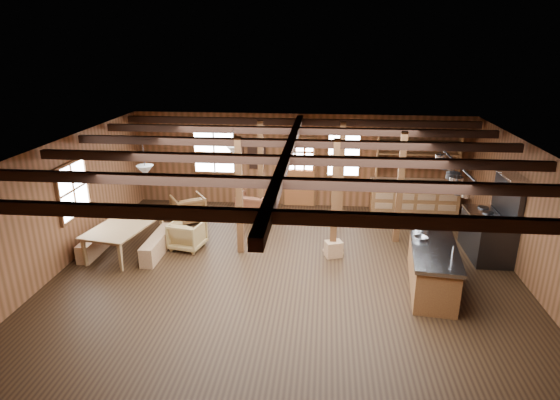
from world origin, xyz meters
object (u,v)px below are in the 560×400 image
(commercial_range, at_px, (490,229))
(armchair_b, at_px, (253,206))
(armchair_c, at_px, (188,235))
(dining_table, at_px, (127,238))
(armchair_a, at_px, (188,209))
(kitchen_island, at_px, (432,265))

(commercial_range, height_order, armchair_b, commercial_range)
(armchair_c, bearing_deg, dining_table, 26.32)
(dining_table, height_order, armchair_a, armchair_a)
(kitchen_island, distance_m, armchair_b, 5.51)
(armchair_c, bearing_deg, commercial_range, -166.06)
(armchair_c, bearing_deg, armchair_b, -109.09)
(armchair_b, xyz_separation_m, armchair_c, (-1.28, -2.16, -0.02))
(armchair_a, bearing_deg, armchair_b, 161.21)
(dining_table, distance_m, armchair_a, 2.26)
(commercial_range, distance_m, armchair_c, 7.18)
(armchair_a, relative_size, armchair_c, 1.09)
(commercial_range, height_order, dining_table, commercial_range)
(kitchen_island, height_order, armchair_b, kitchen_island)
(dining_table, distance_m, armchair_b, 3.66)
(dining_table, xyz_separation_m, armchair_a, (0.90, 2.07, 0.03))
(kitchen_island, bearing_deg, armchair_c, 173.07)
(dining_table, bearing_deg, kitchen_island, -88.15)
(kitchen_island, height_order, armchair_a, kitchen_island)
(commercial_range, xyz_separation_m, armchair_b, (-5.90, 1.85, -0.30))
(commercial_range, bearing_deg, kitchen_island, -134.91)
(kitchen_island, distance_m, dining_table, 6.97)
(kitchen_island, relative_size, armchair_c, 3.36)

